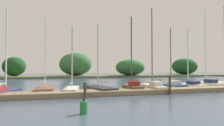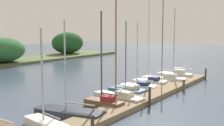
{
  "view_description": "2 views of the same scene",
  "coord_description": "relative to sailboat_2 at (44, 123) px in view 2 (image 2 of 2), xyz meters",
  "views": [
    {
      "loc": [
        -8.1,
        -4.72,
        1.93
      ],
      "look_at": [
        -3.46,
        11.0,
        2.41
      ],
      "focal_mm": 30.84,
      "sensor_mm": 36.0,
      "label": 1
    },
    {
      "loc": [
        -16.71,
        -0.66,
        5.19
      ],
      "look_at": [
        0.77,
        11.4,
        2.67
      ],
      "focal_mm": 45.59,
      "sensor_mm": 36.0,
      "label": 2
    }
  ],
  "objects": [
    {
      "name": "mooring_piling_4",
      "position": [
        19.41,
        -2.63,
        0.27
      ],
      "size": [
        0.19,
        0.19,
        1.2
      ],
      "color": "#4C3D28",
      "rests_on": "ground"
    },
    {
      "name": "sailboat_7",
      "position": [
        11.31,
        0.72,
        0.01
      ],
      "size": [
        1.73,
        3.34,
        5.86
      ],
      "rotation": [
        0.0,
        0.0,
        1.76
      ],
      "color": "white",
      "rests_on": "ground"
    },
    {
      "name": "sailboat_5",
      "position": [
        6.99,
        0.01,
        0.08
      ],
      "size": [
        1.51,
        4.42,
        7.31
      ],
      "rotation": [
        0.0,
        0.0,
        1.44
      ],
      "color": "silver",
      "rests_on": "ground"
    },
    {
      "name": "mooring_piling_3",
      "position": [
        12.86,
        -2.74,
        0.16
      ],
      "size": [
        0.22,
        0.22,
        0.98
      ],
      "color": "brown",
      "rests_on": "ground"
    },
    {
      "name": "sailboat_2",
      "position": [
        0.0,
        0.0,
        0.0
      ],
      "size": [
        1.47,
        3.34,
        5.25
      ],
      "rotation": [
        0.0,
        0.0,
        1.39
      ],
      "color": "white",
      "rests_on": "ground"
    },
    {
      "name": "sailboat_9",
      "position": [
        15.54,
        0.29,
        0.07
      ],
      "size": [
        1.92,
        4.42,
        8.49
      ],
      "rotation": [
        0.0,
        0.0,
        1.78
      ],
      "color": "white",
      "rests_on": "ground"
    },
    {
      "name": "sailboat_3",
      "position": [
        2.18,
        0.4,
        -0.05
      ],
      "size": [
        2.14,
        4.57,
        5.73
      ],
      "rotation": [
        0.0,
        0.0,
        1.77
      ],
      "color": "#232833",
      "rests_on": "ground"
    },
    {
      "name": "sailboat_4",
      "position": [
        4.93,
        -0.19,
        0.12
      ],
      "size": [
        0.92,
        2.9,
        6.36
      ],
      "rotation": [
        0.0,
        0.0,
        1.57
      ],
      "color": "brown",
      "rests_on": "ground"
    },
    {
      "name": "sailboat_10",
      "position": [
        18.51,
        0.35,
        0.13
      ],
      "size": [
        1.55,
        3.72,
        7.42
      ],
      "rotation": [
        0.0,
        0.0,
        1.71
      ],
      "color": "silver",
      "rests_on": "ground"
    },
    {
      "name": "mooring_piling_1",
      "position": [
        0.62,
        -2.72,
        0.17
      ],
      "size": [
        0.21,
        0.21,
        1.0
      ],
      "color": "#4C3D28",
      "rests_on": "ground"
    },
    {
      "name": "sailboat_6",
      "position": [
        9.29,
        0.63,
        -0.0
      ],
      "size": [
        1.59,
        3.28,
        5.83
      ],
      "rotation": [
        0.0,
        0.0,
        1.5
      ],
      "color": "#285684",
      "rests_on": "ground"
    },
    {
      "name": "dock_pier",
      "position": [
        6.87,
        -1.48,
        -0.16
      ],
      "size": [
        27.0,
        1.8,
        0.35
      ],
      "color": "#847051",
      "rests_on": "ground"
    },
    {
      "name": "mooring_piling_2",
      "position": [
        7.0,
        -2.55,
        0.35
      ],
      "size": [
        0.2,
        0.2,
        1.36
      ],
      "color": "#3D3323",
      "rests_on": "ground"
    },
    {
      "name": "sailboat_8",
      "position": [
        13.42,
        0.74,
        0.08
      ],
      "size": [
        1.67,
        3.27,
        7.96
      ],
      "rotation": [
        0.0,
        0.0,
        1.72
      ],
      "color": "silver",
      "rests_on": "ground"
    }
  ]
}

